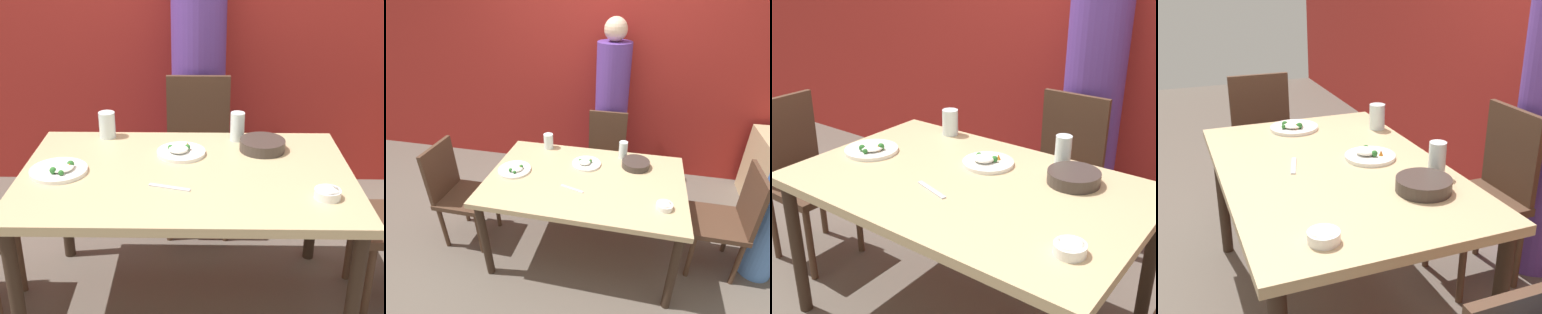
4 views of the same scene
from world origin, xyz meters
The scene contains 11 objects.
ground_plane centered at (0.00, 0.00, 0.00)m, with size 10.00×10.00×0.00m, color #60564C.
dining_table centered at (0.00, 0.00, 0.65)m, with size 1.47×0.94×0.73m.
chair_adult_spot centered at (0.05, 0.81, 0.49)m, with size 0.40×0.40×0.90m.
chair_empty_left centered at (-1.07, -0.07, 0.49)m, with size 0.40×0.40×0.90m.
bowl_curry centered at (0.36, 0.25, 0.75)m, with size 0.22×0.22×0.05m.
plate_rice_adult centered at (-0.03, 0.19, 0.74)m, with size 0.23×0.23×0.05m.
plate_rice_child centered at (-0.56, -0.02, 0.74)m, with size 0.25×0.25×0.05m.
bowl_rice_small centered at (0.57, -0.23, 0.75)m, with size 0.11×0.11×0.04m.
glass_water_tall centered at (-0.41, 0.40, 0.79)m, with size 0.08×0.08×0.13m.
glass_water_short centered at (0.25, 0.37, 0.80)m, with size 0.07×0.07×0.15m.
fork_steel centered at (-0.07, -0.15, 0.73)m, with size 0.18×0.07×0.01m.
Camera 4 is at (1.82, -0.64, 1.53)m, focal length 45.00 mm.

